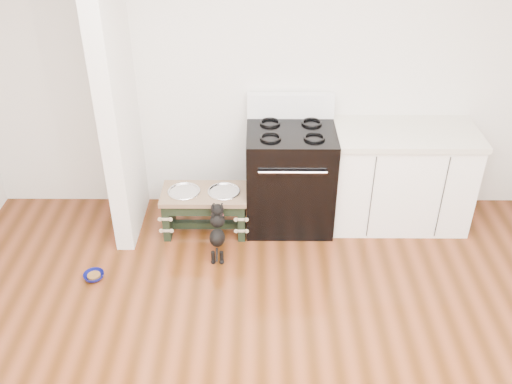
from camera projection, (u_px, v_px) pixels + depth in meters
name	position (u px, v px, depth m)	size (l,w,h in m)	color
room_shell	(264.00, 204.00, 2.61)	(5.00, 5.00, 5.00)	silver
partition_wall	(115.00, 85.00, 4.53)	(0.15, 0.80, 2.70)	silver
oven_range	(290.00, 176.00, 5.05)	(0.76, 0.69, 1.14)	black
cabinet_run	(400.00, 177.00, 5.07)	(1.24, 0.64, 0.91)	white
dog_feeder	(205.00, 204.00, 5.01)	(0.74, 0.40, 0.42)	black
puppy	(217.00, 231.00, 4.74)	(0.13, 0.38, 0.45)	black
floor_bowl	(94.00, 276.00, 4.60)	(0.18, 0.18, 0.05)	#0D105E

